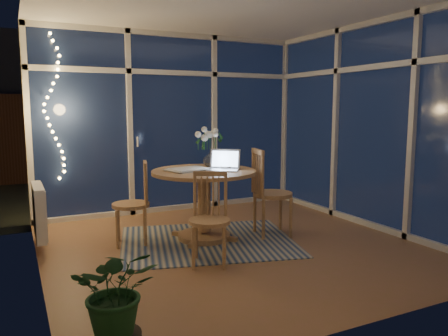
# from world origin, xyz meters

# --- Properties ---
(floor) EXTENTS (4.00, 4.00, 0.00)m
(floor) POSITION_xyz_m (0.00, 0.00, 0.00)
(floor) COLOR olive
(floor) RESTS_ON ground
(ceiling) EXTENTS (4.00, 4.00, 0.00)m
(ceiling) POSITION_xyz_m (0.00, 0.00, 2.60)
(ceiling) COLOR white
(ceiling) RESTS_ON wall_back
(wall_back) EXTENTS (4.00, 0.04, 2.60)m
(wall_back) POSITION_xyz_m (0.00, 2.00, 1.30)
(wall_back) COLOR silver
(wall_back) RESTS_ON floor
(wall_front) EXTENTS (4.00, 0.04, 2.60)m
(wall_front) POSITION_xyz_m (0.00, -2.00, 1.30)
(wall_front) COLOR silver
(wall_front) RESTS_ON floor
(wall_left) EXTENTS (0.04, 4.00, 2.60)m
(wall_left) POSITION_xyz_m (-2.00, 0.00, 1.30)
(wall_left) COLOR silver
(wall_left) RESTS_ON floor
(wall_right) EXTENTS (0.04, 4.00, 2.60)m
(wall_right) POSITION_xyz_m (2.00, 0.00, 1.30)
(wall_right) COLOR silver
(wall_right) RESTS_ON floor
(window_wall_back) EXTENTS (4.00, 0.10, 2.60)m
(window_wall_back) POSITION_xyz_m (0.00, 1.96, 1.30)
(window_wall_back) COLOR silver
(window_wall_back) RESTS_ON floor
(window_wall_right) EXTENTS (0.10, 4.00, 2.60)m
(window_wall_right) POSITION_xyz_m (1.96, 0.00, 1.30)
(window_wall_right) COLOR silver
(window_wall_right) RESTS_ON floor
(radiator) EXTENTS (0.10, 0.70, 0.58)m
(radiator) POSITION_xyz_m (-1.94, 0.90, 0.40)
(radiator) COLOR white
(radiator) RESTS_ON wall_left
(fairy_lights) EXTENTS (0.24, 0.10, 1.85)m
(fairy_lights) POSITION_xyz_m (-1.65, 1.88, 1.52)
(fairy_lights) COLOR #F9C363
(fairy_lights) RESTS_ON window_wall_back
(garden_patio) EXTENTS (12.00, 6.00, 0.10)m
(garden_patio) POSITION_xyz_m (0.50, 5.00, -0.06)
(garden_patio) COLOR black
(garden_patio) RESTS_ON ground
(garden_fence) EXTENTS (11.00, 0.08, 1.80)m
(garden_fence) POSITION_xyz_m (0.00, 5.50, 0.90)
(garden_fence) COLOR #3D2216
(garden_fence) RESTS_ON ground
(neighbour_roof) EXTENTS (7.00, 3.00, 2.20)m
(neighbour_roof) POSITION_xyz_m (0.30, 8.50, 2.20)
(neighbour_roof) COLOR #383B43
(neighbour_roof) RESTS_ON ground
(garden_shrubs) EXTENTS (0.90, 0.90, 0.90)m
(garden_shrubs) POSITION_xyz_m (-0.80, 3.40, 0.45)
(garden_shrubs) COLOR black
(garden_shrubs) RESTS_ON ground
(rug) EXTENTS (2.27, 1.99, 0.01)m
(rug) POSITION_xyz_m (-0.20, 0.27, 0.01)
(rug) COLOR #B5AD93
(rug) RESTS_ON floor
(dining_table) EXTENTS (1.46, 1.46, 0.82)m
(dining_table) POSITION_xyz_m (-0.20, 0.37, 0.41)
(dining_table) COLOR #966043
(dining_table) RESTS_ON floor
(chair_left) EXTENTS (0.53, 0.53, 0.94)m
(chair_left) POSITION_xyz_m (-1.01, 0.57, 0.47)
(chair_left) COLOR #966043
(chair_left) RESTS_ON floor
(chair_right) EXTENTS (0.59, 0.59, 1.06)m
(chair_right) POSITION_xyz_m (0.60, 0.16, 0.53)
(chair_right) COLOR #966043
(chair_right) RESTS_ON floor
(chair_front) EXTENTS (0.57, 0.57, 0.91)m
(chair_front) POSITION_xyz_m (-0.49, -0.41, 0.46)
(chair_front) COLOR #966043
(chair_front) RESTS_ON floor
(laptop) EXTENTS (0.46, 0.45, 0.26)m
(laptop) POSITION_xyz_m (-0.02, 0.25, 0.94)
(laptop) COLOR silver
(laptop) RESTS_ON dining_table
(flower_vase) EXTENTS (0.25, 0.25, 0.21)m
(flower_vase) POSITION_xyz_m (0.00, 0.63, 0.92)
(flower_vase) COLOR silver
(flower_vase) RESTS_ON dining_table
(bowl) EXTENTS (0.19, 0.19, 0.04)m
(bowl) POSITION_xyz_m (0.08, 0.35, 0.83)
(bowl) COLOR white
(bowl) RESTS_ON dining_table
(newspapers) EXTENTS (0.46, 0.38, 0.02)m
(newspapers) POSITION_xyz_m (-0.40, 0.42, 0.83)
(newspapers) COLOR silver
(newspapers) RESTS_ON dining_table
(phone) EXTENTS (0.12, 0.07, 0.01)m
(phone) POSITION_xyz_m (-0.23, 0.33, 0.82)
(phone) COLOR black
(phone) RESTS_ON dining_table
(potted_plant) EXTENTS (0.64, 0.59, 0.76)m
(potted_plant) POSITION_xyz_m (-1.65, -1.65, 0.38)
(potted_plant) COLOR #18441F
(potted_plant) RESTS_ON floor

